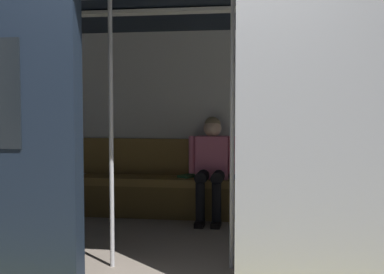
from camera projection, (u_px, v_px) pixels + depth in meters
The scene contains 7 objects.
train_car at pixel (176, 79), 4.39m from camera, with size 6.40×2.85×2.36m.
bench_seat at pixel (199, 188), 5.51m from camera, with size 2.97×0.44×0.47m.
person_seated at pixel (212, 161), 5.42m from camera, with size 0.55×0.67×1.20m.
handbag at pixel (245, 172), 5.48m from camera, with size 0.26×0.15×0.17m.
book at pixel (188, 176), 5.62m from camera, with size 0.15×0.22×0.03m, color #33723F.
grab_pole_door at pixel (111, 131), 3.74m from camera, with size 0.04×0.04×2.22m, color silver.
grab_pole_far at pixel (232, 131), 3.71m from camera, with size 0.04×0.04×2.22m, color silver.
Camera 1 is at (-0.70, 3.08, 1.28)m, focal length 43.71 mm.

